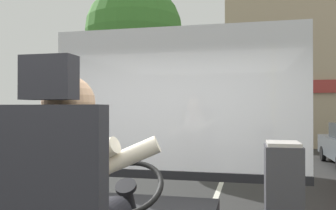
# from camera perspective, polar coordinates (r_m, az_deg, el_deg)

# --- Properties ---
(ground) EXTENTS (18.00, 44.00, 0.06)m
(ground) POSITION_cam_1_polar(r_m,az_deg,el_deg) (10.73, 9.17, -10.84)
(ground) COLOR #2B2B2B
(bus_driver) EXTENTS (0.74, 0.51, 0.79)m
(bus_driver) POSITION_cam_1_polar(r_m,az_deg,el_deg) (1.74, -14.76, -12.19)
(bus_driver) COLOR black
(bus_driver) RESTS_ON driver_seat
(windshield_panel) EXTENTS (2.50, 0.08, 1.48)m
(windshield_panel) POSITION_cam_1_polar(r_m,az_deg,el_deg) (3.43, 1.18, -2.33)
(windshield_panel) COLOR silver
(street_tree) EXTENTS (3.45, 3.45, 6.35)m
(street_tree) POSITION_cam_1_polar(r_m,az_deg,el_deg) (13.01, -5.44, 11.50)
(street_tree) COLOR #4C3828
(street_tree) RESTS_ON ground
(shop_building) EXTENTS (9.76, 4.51, 8.82)m
(shop_building) POSITION_cam_1_polar(r_m,az_deg,el_deg) (20.33, 23.50, 6.61)
(shop_building) COLOR tan
(shop_building) RESTS_ON ground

